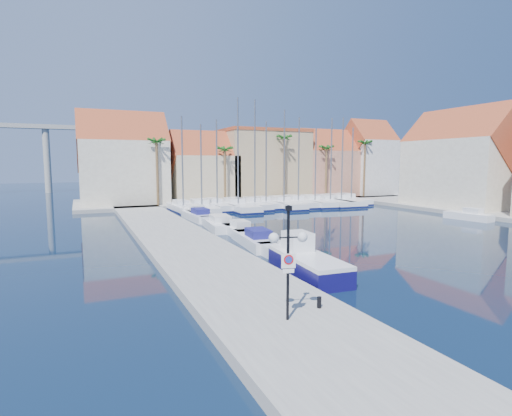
{
  "coord_description": "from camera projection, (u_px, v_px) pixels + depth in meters",
  "views": [
    {
      "loc": [
        -16.15,
        -14.58,
        6.45
      ],
      "look_at": [
        -3.82,
        13.06,
        3.0
      ],
      "focal_mm": 28.0,
      "sensor_mm": 36.0,
      "label": 1
    }
  ],
  "objects": [
    {
      "name": "sailboat_11",
      "position": [
        349.0,
        200.0,
        62.81
      ],
      "size": [
        2.66,
        8.99,
        11.78
      ],
      "rotation": [
        0.0,
        0.0,
        -0.03
      ],
      "color": "white",
      "rests_on": "ground"
    },
    {
      "name": "building_4",
      "position": [
        368.0,
        160.0,
        75.2
      ],
      "size": [
        8.3,
        8.0,
        14.0
      ],
      "color": "silver",
      "rests_on": "shore_north"
    },
    {
      "name": "lamp_post",
      "position": [
        288.0,
        245.0,
        14.86
      ],
      "size": [
        1.46,
        0.65,
        4.39
      ],
      "rotation": [
        0.0,
        0.0,
        -0.23
      ],
      "color": "black",
      "rests_on": "quay_west"
    },
    {
      "name": "motorboat_west_2",
      "position": [
        239.0,
        230.0,
        35.54
      ],
      "size": [
        2.14,
        5.81,
        1.4
      ],
      "rotation": [
        0.0,
        0.0,
        -0.06
      ],
      "color": "white",
      "rests_on": "ground"
    },
    {
      "name": "sailboat_6",
      "position": [
        282.0,
        204.0,
        57.18
      ],
      "size": [
        3.46,
        11.09,
        13.75
      ],
      "rotation": [
        0.0,
        0.0,
        -0.05
      ],
      "color": "white",
      "rests_on": "ground"
    },
    {
      "name": "sailboat_0",
      "position": [
        182.0,
        208.0,
        51.56
      ],
      "size": [
        2.56,
        8.72,
        12.26
      ],
      "rotation": [
        0.0,
        0.0,
        0.03
      ],
      "color": "white",
      "rests_on": "ground"
    },
    {
      "name": "ground",
      "position": [
        427.0,
        289.0,
        20.49
      ],
      "size": [
        260.0,
        260.0,
        0.0
      ],
      "primitive_type": "plane",
      "color": "black",
      "rests_on": "ground"
    },
    {
      "name": "sailboat_9",
      "position": [
        328.0,
        202.0,
        60.21
      ],
      "size": [
        2.89,
        10.47,
        12.92
      ],
      "rotation": [
        0.0,
        0.0,
        -0.01
      ],
      "color": "white",
      "rests_on": "ground"
    },
    {
      "name": "quay_west",
      "position": [
        189.0,
        248.0,
        29.07
      ],
      "size": [
        6.0,
        77.0,
        0.5
      ],
      "primitive_type": "cube",
      "color": "gray",
      "rests_on": "ground"
    },
    {
      "name": "sailboat_10",
      "position": [
        339.0,
        201.0,
        61.17
      ],
      "size": [
        3.8,
        11.08,
        13.1
      ],
      "rotation": [
        0.0,
        0.0,
        -0.09
      ],
      "color": "white",
      "rests_on": "ground"
    },
    {
      "name": "building_0",
      "position": [
        123.0,
        162.0,
        58.35
      ],
      "size": [
        12.3,
        9.0,
        13.5
      ],
      "color": "beige",
      "rests_on": "shore_north"
    },
    {
      "name": "bollard",
      "position": [
        319.0,
        302.0,
        16.4
      ],
      "size": [
        0.19,
        0.19,
        0.47
      ],
      "primitive_type": "cylinder",
      "color": "black",
      "rests_on": "quay_west"
    },
    {
      "name": "palm_0",
      "position": [
        156.0,
        143.0,
        55.14
      ],
      "size": [
        2.6,
        2.6,
        10.15
      ],
      "color": "brown",
      "rests_on": "shore_north"
    },
    {
      "name": "sailboat_7",
      "position": [
        296.0,
        202.0,
        58.89
      ],
      "size": [
        2.84,
        10.23,
        12.89
      ],
      "rotation": [
        0.0,
        0.0,
        -0.01
      ],
      "color": "white",
      "rests_on": "ground"
    },
    {
      "name": "shore_north",
      "position": [
        247.0,
        199.0,
        68.07
      ],
      "size": [
        54.0,
        16.0,
        0.5
      ],
      "primitive_type": "cube",
      "color": "gray",
      "rests_on": "ground"
    },
    {
      "name": "sailboat_8",
      "position": [
        313.0,
        202.0,
        59.39
      ],
      "size": [
        3.38,
        10.21,
        11.35
      ],
      "rotation": [
        0.0,
        0.0,
        -0.07
      ],
      "color": "white",
      "rests_on": "ground"
    },
    {
      "name": "motorboat_west_1",
      "position": [
        256.0,
        239.0,
        31.09
      ],
      "size": [
        2.81,
        6.9,
        1.4
      ],
      "rotation": [
        0.0,
        0.0,
        -0.1
      ],
      "color": "white",
      "rests_on": "ground"
    },
    {
      "name": "palm_1",
      "position": [
        225.0,
        151.0,
        59.3
      ],
      "size": [
        2.6,
        2.6,
        9.15
      ],
      "color": "brown",
      "rests_on": "shore_north"
    },
    {
      "name": "palm_4",
      "position": [
        365.0,
        145.0,
        69.66
      ],
      "size": [
        2.6,
        2.6,
        10.65
      ],
      "color": "brown",
      "rests_on": "shore_north"
    },
    {
      "name": "building_1",
      "position": [
        202.0,
        170.0,
        63.35
      ],
      "size": [
        10.3,
        8.0,
        11.0
      ],
      "color": "#C6B28C",
      "rests_on": "shore_north"
    },
    {
      "name": "palm_2",
      "position": [
        284.0,
        140.0,
        63.13
      ],
      "size": [
        2.6,
        2.6,
        11.15
      ],
      "color": "brown",
      "rests_on": "shore_north"
    },
    {
      "name": "motorboat_west_4",
      "position": [
        199.0,
        216.0,
        44.94
      ],
      "size": [
        2.38,
        6.74,
        1.4
      ],
      "rotation": [
        0.0,
        0.0,
        0.04
      ],
      "color": "white",
      "rests_on": "ground"
    },
    {
      "name": "motorboat_east_1",
      "position": [
        469.0,
        215.0,
        45.02
      ],
      "size": [
        2.31,
        5.28,
        1.4
      ],
      "rotation": [
        0.0,
        0.0,
        0.13
      ],
      "color": "white",
      "rests_on": "ground"
    },
    {
      "name": "sailboat_4",
      "position": [
        253.0,
        204.0,
        55.58
      ],
      "size": [
        2.33,
        8.64,
        14.88
      ],
      "rotation": [
        0.0,
        0.0,
        -0.01
      ],
      "color": "white",
      "rests_on": "ground"
    },
    {
      "name": "motorboat_west_5",
      "position": [
        194.0,
        212.0,
        48.63
      ],
      "size": [
        2.62,
        7.44,
        1.4
      ],
      "rotation": [
        0.0,
        0.0,
        0.04
      ],
      "color": "white",
      "rests_on": "ground"
    },
    {
      "name": "motorboat_west_0",
      "position": [
        291.0,
        255.0,
        25.87
      ],
      "size": [
        2.14,
        6.44,
        1.4
      ],
      "rotation": [
        0.0,
        0.0,
        -0.01
      ],
      "color": "white",
      "rests_on": "ground"
    },
    {
      "name": "building_2",
      "position": [
        263.0,
        164.0,
        68.6
      ],
      "size": [
        14.2,
        10.2,
        11.5
      ],
      "color": "tan",
      "rests_on": "shore_north"
    },
    {
      "name": "motorboat_west_3",
      "position": [
        219.0,
        223.0,
        39.18
      ],
      "size": [
        3.11,
        7.64,
        1.4
      ],
      "rotation": [
        0.0,
        0.0,
        -0.1
      ],
      "color": "white",
      "rests_on": "ground"
    },
    {
      "name": "fishing_boat",
      "position": [
        306.0,
        261.0,
        23.06
      ],
      "size": [
        2.67,
        6.74,
        2.31
      ],
      "rotation": [
        0.0,
        0.0,
        -0.07
      ],
      "color": "#110D4E",
      "rests_on": "ground"
    },
    {
      "name": "sailboat_1",
      "position": [
        201.0,
        208.0,
        52.3
      ],
      "size": [
        3.61,
        11.01,
        11.28
      ],
      "rotation": [
        0.0,
        0.0,
        -0.07
      ],
      "color": "white",
      "rests_on": "ground"
    },
    {
      "name": "sailboat_3",
      "position": [
        237.0,
        206.0,
        54.2
      ],
      "size": [
        3.42,
        11.64,
        14.92
      ],
      "rotation": [
        0.0,
        0.0,
        -0.03
      ],
      "color": "white",
      "rests_on": "ground"
    },
    {
      "name": "building_3",
      "position": [
        325.0,
        166.0,
        72.59
      ],
      "size": [
        10.3,
        8.0,
        12.0
      ],
      "color": "#B6745C",
      "rests_on": "shore_north"
    },
    {
      "name": "sailboat_5",
      "position": [
        265.0,
        204.0,
        57.02
      ],
      "size": [
        2.32,
        8.24,
        12.14
      ],
      "rotation": [
        0.0,
        0.0,
        0.02
      ],
      "color": "white",
      "rests_on": "ground"
    },
    {
      "name": "building_6",
      "position": [
        463.0,
        162.0,
        54.48
      ],
      "size": [
        9.0,
        14.3,
        13.5
      ],
      "color": "beige",
      "rests_on": "shore_east"
    },
    {
      "name": "palm_3",
      "position": [
        327.0,
        150.0,
        66.53
      ],
      "size": [
        2.6,
        2.6,
        9.65
      ],
      "color": "brown",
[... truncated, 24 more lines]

